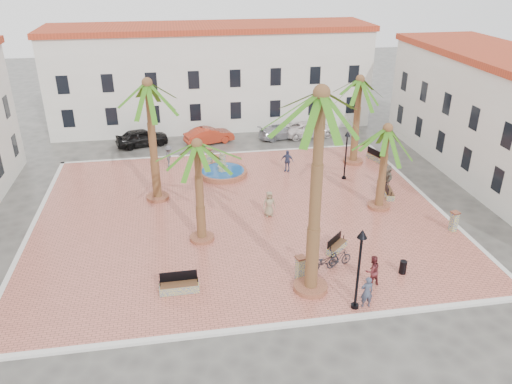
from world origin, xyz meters
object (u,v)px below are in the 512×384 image
bench_s (179,287)px  bollard_n (210,157)px  palm_sw (198,157)px  palm_s (320,116)px  car_black (142,137)px  pedestrian_north (169,156)px  bench_e (388,193)px  bollard_se (300,268)px  pedestrian_east (388,176)px  cyclist_b (372,271)px  pedestrian_fountain_a (269,204)px  pedestrian_fountain_b (287,161)px  bicycle_b (339,259)px  lamppost_s (360,256)px  bench_se (337,247)px  lamppost_e (346,147)px  fountain (223,171)px  palm_e (387,139)px  bollard_e (454,221)px  palm_nw (148,96)px  litter_bin (403,267)px  car_white (310,129)px  car_silver (282,132)px  bench_ne (376,157)px  bicycle_a (324,262)px

bench_s → bollard_n: size_ratio=1.33×
palm_sw → palm_s: (5.04, -5.78, 3.76)m
palm_sw → car_black: size_ratio=1.39×
pedestrian_north → bench_e: bearing=-112.6°
bollard_se → pedestrian_east: bearing=48.1°
bollard_se → cyclist_b: bearing=-17.0°
pedestrian_fountain_a → pedestrian_fountain_b: pedestrian_fountain_b is taller
palm_s → pedestrian_fountain_b: size_ratio=6.10×
cyclist_b → bicycle_b: 2.21m
lamppost_s → car_black: bearing=113.5°
bench_se → lamppost_e: size_ratio=0.41×
fountain → palm_e: (9.64, -7.15, 4.52)m
bollard_e → pedestrian_north: (-16.85, 13.12, 0.22)m
palm_nw → pedestrian_north: bearing=81.0°
bollard_e → litter_bin: (-4.93, -3.71, -0.30)m
palm_e → cyclist_b: palm_e is taller
pedestrian_fountain_b → litter_bin: bearing=-49.0°
bollard_n → pedestrian_north: size_ratio=0.84×
bench_se → litter_bin: bench_se is taller
lamppost_e → car_white: bearing=89.4°
palm_sw → pedestrian_fountain_a: 6.66m
bench_s → palm_s: bearing=-8.8°
palm_sw → lamppost_e: bearing=32.5°
pedestrian_north → car_silver: bearing=-56.1°
lamppost_s → litter_bin: size_ratio=5.80×
bench_e → bollard_e: size_ratio=1.41×
lamppost_s → bollard_n: lamppost_s is taller
bench_ne → bollard_se: size_ratio=1.42×
bench_se → bollard_e: size_ratio=1.18×
bicycle_b → pedestrian_fountain_b: size_ratio=0.93×
bench_s → pedestrian_east: (15.16, 10.04, 0.55)m
pedestrian_east → car_silver: pedestrian_east is taller
litter_bin → bicycle_b: 3.34m
car_white → bollard_se: bearing=157.8°
palm_e → bench_s: 15.75m
bench_se → bench_e: (5.73, 6.21, 0.02)m
palm_sw → lamppost_e: size_ratio=1.69×
cyclist_b → pedestrian_fountain_b: 15.16m
pedestrian_fountain_a → car_white: bearing=62.5°
palm_s → pedestrian_fountain_a: palm_s is taller
bench_s → fountain: bearing=74.6°
bench_ne → bicycle_a: 16.80m
bench_e → bollard_e: bollard_e is taller
fountain → palm_sw: bearing=-103.5°
bench_ne → pedestrian_north: pedestrian_north is taller
car_white → bench_e: bearing=-177.7°
car_black → bench_ne: bearing=-124.4°
palm_e → pedestrian_east: size_ratio=3.48×
cyclist_b → pedestrian_east: 12.38m
cyclist_b → car_black: size_ratio=0.37×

